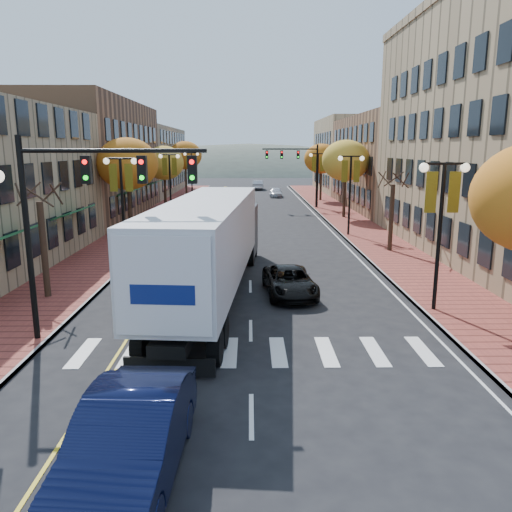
{
  "coord_description": "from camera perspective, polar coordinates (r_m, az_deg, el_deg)",
  "views": [
    {
      "loc": [
        -0.03,
        -13.39,
        6.58
      ],
      "look_at": [
        0.23,
        6.83,
        2.2
      ],
      "focal_mm": 35.0,
      "sensor_mm": 36.0,
      "label": 1
    }
  ],
  "objects": [
    {
      "name": "ground",
      "position": [
        14.92,
        -0.57,
        -13.94
      ],
      "size": [
        200.0,
        200.0,
        0.0
      ],
      "primitive_type": "plane",
      "color": "black",
      "rests_on": "ground"
    },
    {
      "name": "sidewalk_left",
      "position": [
        47.21,
        -11.73,
        4.04
      ],
      "size": [
        4.0,
        85.0,
        0.15
      ],
      "primitive_type": "cube",
      "color": "brown",
      "rests_on": "ground"
    },
    {
      "name": "sidewalk_right",
      "position": [
        47.23,
        10.3,
        4.1
      ],
      "size": [
        4.0,
        85.0,
        0.15
      ],
      "primitive_type": "cube",
      "color": "brown",
      "rests_on": "ground"
    },
    {
      "name": "building_left_mid",
      "position": [
        52.24,
        -20.05,
        10.31
      ],
      "size": [
        12.0,
        24.0,
        11.0
      ],
      "primitive_type": "cube",
      "color": "brown",
      "rests_on": "ground"
    },
    {
      "name": "building_left_far",
      "position": [
        76.33,
        -13.84,
        10.49
      ],
      "size": [
        12.0,
        26.0,
        9.5
      ],
      "primitive_type": "cube",
      "color": "#9E8966",
      "rests_on": "ground"
    },
    {
      "name": "building_right_mid",
      "position": [
        58.43,
        18.02,
        10.08
      ],
      "size": [
        15.0,
        24.0,
        10.0
      ],
      "primitive_type": "cube",
      "color": "brown",
      "rests_on": "ground"
    },
    {
      "name": "building_right_far",
      "position": [
        79.59,
        12.96,
        11.13
      ],
      "size": [
        15.0,
        20.0,
        11.0
      ],
      "primitive_type": "cube",
      "color": "#9E8966",
      "rests_on": "ground"
    },
    {
      "name": "tree_left_a",
      "position": [
        23.6,
        -23.08,
        0.66
      ],
      "size": [
        0.28,
        0.28,
        4.2
      ],
      "color": "#382619",
      "rests_on": "sidewalk_left"
    },
    {
      "name": "tree_left_b",
      "position": [
        38.47,
        -14.47,
        10.15
      ],
      "size": [
        4.48,
        4.48,
        7.21
      ],
      "color": "#382619",
      "rests_on": "sidewalk_left"
    },
    {
      "name": "tree_left_c",
      "position": [
        54.16,
        -10.46,
        10.4
      ],
      "size": [
        4.16,
        4.16,
        6.69
      ],
      "color": "#382619",
      "rests_on": "sidewalk_left"
    },
    {
      "name": "tree_left_d",
      "position": [
        71.96,
        -8.07,
        11.32
      ],
      "size": [
        4.61,
        4.61,
        7.42
      ],
      "color": "#382619",
      "rests_on": "sidewalk_left"
    },
    {
      "name": "tree_right_b",
      "position": [
        32.95,
        15.2,
        4.24
      ],
      "size": [
        0.28,
        0.28,
        4.2
      ],
      "color": "#382619",
      "rests_on": "sidewalk_right"
    },
    {
      "name": "tree_right_c",
      "position": [
        48.26,
        10.21,
        10.68
      ],
      "size": [
        4.48,
        4.48,
        7.21
      ],
      "color": "#382619",
      "rests_on": "sidewalk_right"
    },
    {
      "name": "tree_right_d",
      "position": [
        64.05,
        7.49,
        10.96
      ],
      "size": [
        4.35,
        4.35,
        7.0
      ],
      "color": "#382619",
      "rests_on": "sidewalk_right"
    },
    {
      "name": "lamp_left_b",
      "position": [
        30.41,
        -15.1,
        7.49
      ],
      "size": [
        1.96,
        0.36,
        6.05
      ],
      "color": "black",
      "rests_on": "ground"
    },
    {
      "name": "lamp_left_c",
      "position": [
        48.03,
        -9.83,
        9.31
      ],
      "size": [
        1.96,
        0.36,
        6.05
      ],
      "color": "black",
      "rests_on": "ground"
    },
    {
      "name": "lamp_left_d",
      "position": [
        65.86,
        -7.38,
        10.12
      ],
      "size": [
        1.96,
        0.36,
        6.05
      ],
      "color": "black",
      "rests_on": "ground"
    },
    {
      "name": "lamp_right_a",
      "position": [
        20.93,
        20.43,
        5.19
      ],
      "size": [
        1.96,
        0.36,
        6.05
      ],
      "color": "black",
      "rests_on": "ground"
    },
    {
      "name": "lamp_right_b",
      "position": [
        38.21,
        10.73,
        8.58
      ],
      "size": [
        1.96,
        0.36,
        6.05
      ],
      "color": "black",
      "rests_on": "ground"
    },
    {
      "name": "lamp_right_c",
      "position": [
        55.95,
        7.08,
        9.78
      ],
      "size": [
        1.96,
        0.36,
        6.05
      ],
      "color": "black",
      "rests_on": "ground"
    },
    {
      "name": "traffic_mast_near",
      "position": [
        17.35,
        -19.15,
        6.07
      ],
      "size": [
        6.1,
        0.35,
        7.0
      ],
      "color": "black",
      "rests_on": "ground"
    },
    {
      "name": "traffic_mast_far",
      "position": [
        55.69,
        5.0,
        10.46
      ],
      "size": [
        6.1,
        0.34,
        7.0
      ],
      "color": "black",
      "rests_on": "ground"
    },
    {
      "name": "semi_truck",
      "position": [
        22.2,
        -4.98,
        1.9
      ],
      "size": [
        4.33,
        18.11,
        4.48
      ],
      "rotation": [
        0.0,
        0.0,
        -0.08
      ],
      "color": "black",
      "rests_on": "ground"
    },
    {
      "name": "navy_sedan",
      "position": [
        10.84,
        -14.28,
        -19.79
      ],
      "size": [
        2.12,
        5.52,
        1.79
      ],
      "primitive_type": "imported",
      "rotation": [
        0.0,
        0.0,
        -0.04
      ],
      "color": "black",
      "rests_on": "ground"
    },
    {
      "name": "black_suv",
      "position": [
        22.78,
        3.87,
        -2.93
      ],
      "size": [
        2.48,
        4.75,
        1.28
      ],
      "primitive_type": "imported",
      "rotation": [
        0.0,
        0.0,
        0.08
      ],
      "color": "black",
      "rests_on": "ground"
    },
    {
      "name": "car_far_white",
      "position": [
        64.51,
        -1.24,
        6.93
      ],
      "size": [
        1.74,
        3.87,
        1.29
      ],
      "primitive_type": "imported",
      "rotation": [
        0.0,
        0.0,
        0.06
      ],
      "color": "silver",
      "rests_on": "ground"
    },
    {
      "name": "car_far_silver",
      "position": [
        69.33,
        2.28,
        7.26
      ],
      "size": [
        1.84,
        4.2,
        1.2
      ],
      "primitive_type": "imported",
      "rotation": [
        0.0,
        0.0,
        -0.04
      ],
      "color": "#B7B7BF",
      "rests_on": "ground"
    },
    {
      "name": "car_far_oncoming",
      "position": [
        81.68,
        0.24,
        8.13
      ],
      "size": [
        1.89,
        4.78,
        1.55
      ],
      "primitive_type": "imported",
      "rotation": [
        0.0,
        0.0,
        3.09
      ],
      "color": "#B7B7BF",
      "rests_on": "ground"
    }
  ]
}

